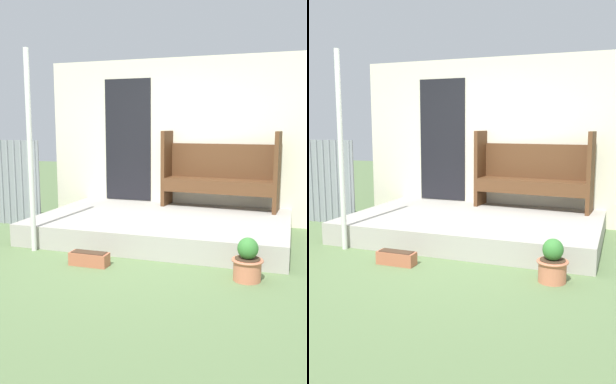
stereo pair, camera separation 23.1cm
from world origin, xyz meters
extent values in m
plane|color=#5B7547|center=(0.00, 0.00, 0.00)|extent=(24.00, 24.00, 0.00)
cube|color=#A8A399|center=(-0.03, 1.10, 0.14)|extent=(3.42, 2.19, 0.29)
cube|color=beige|center=(-0.03, 2.22, 1.30)|extent=(4.62, 0.06, 2.60)
cube|color=black|center=(-0.98, 2.18, 1.30)|extent=(0.80, 0.02, 2.00)
cylinder|color=gray|center=(-2.68, 1.09, 0.66)|extent=(0.04, 0.04, 1.32)
cylinder|color=gray|center=(-2.56, 1.09, 0.66)|extent=(0.04, 0.04, 1.32)
cylinder|color=gray|center=(-2.44, 1.09, 0.66)|extent=(0.04, 0.04, 1.32)
cylinder|color=gray|center=(-2.31, 1.09, 0.66)|extent=(0.04, 0.04, 1.32)
cylinder|color=gray|center=(-2.19, 1.09, 0.66)|extent=(0.04, 0.04, 1.32)
cylinder|color=gray|center=(-2.07, 1.09, 0.66)|extent=(0.04, 0.04, 1.32)
cylinder|color=silver|center=(-1.35, -0.06, 1.22)|extent=(0.06, 0.06, 2.43)
cube|color=#54331C|center=(-0.24, 1.99, 0.87)|extent=(0.09, 0.40, 1.17)
cube|color=#54331C|center=(1.45, 1.87, 0.87)|extent=(0.09, 0.40, 1.17)
cube|color=#54331C|center=(0.61, 1.93, 0.71)|extent=(1.66, 0.52, 0.04)
cube|color=#54331C|center=(0.59, 1.74, 0.61)|extent=(1.63, 0.15, 0.16)
cube|color=#54331C|center=(0.62, 2.11, 1.00)|extent=(1.63, 0.16, 0.53)
cylinder|color=#C67251|center=(1.28, -0.30, 0.11)|extent=(0.28, 0.28, 0.22)
torus|color=#C67251|center=(1.28, -0.30, 0.21)|extent=(0.32, 0.32, 0.02)
cylinder|color=#422D1E|center=(1.28, -0.30, 0.23)|extent=(0.25, 0.25, 0.01)
ellipsoid|color=#387A33|center=(1.28, -0.30, 0.33)|extent=(0.21, 0.21, 0.22)
cube|color=#B26042|center=(-0.44, -0.37, 0.07)|extent=(0.44, 0.16, 0.15)
cube|color=#422D1E|center=(-0.44, -0.37, 0.15)|extent=(0.39, 0.14, 0.01)
camera|label=1|loc=(1.67, -4.49, 1.53)|focal=40.00mm
camera|label=2|loc=(1.88, -4.41, 1.53)|focal=40.00mm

